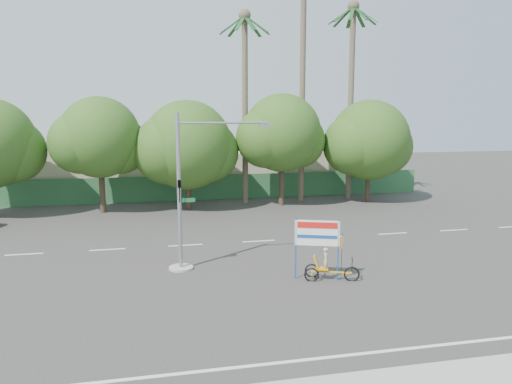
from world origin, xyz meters
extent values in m
plane|color=#33302D|center=(0.00, 0.00, 0.00)|extent=(120.00, 120.00, 0.00)
cube|color=#336B3D|center=(0.00, 21.50, 1.00)|extent=(38.00, 0.08, 2.00)
cube|color=beige|center=(-10.00, 26.00, 2.00)|extent=(12.00, 8.00, 4.00)
cube|color=beige|center=(8.00, 26.00, 1.80)|extent=(14.00, 8.00, 3.60)
sphere|color=#214C16|center=(-12.65, 18.30, 4.40)|extent=(4.32, 4.32, 4.32)
cylinder|color=#473828|center=(-7.00, 18.00, 1.87)|extent=(0.40, 0.40, 3.74)
sphere|color=#214C16|center=(-7.00, 18.00, 5.27)|extent=(5.60, 5.60, 5.60)
sphere|color=#214C16|center=(-5.74, 18.30, 4.68)|extent=(4.03, 4.03, 4.03)
sphere|color=#214C16|center=(-8.26, 17.75, 4.93)|extent=(4.26, 4.26, 4.26)
cylinder|color=#473828|center=(-1.00, 18.00, 1.65)|extent=(0.40, 0.40, 3.30)
sphere|color=#214C16|center=(-1.00, 18.00, 4.65)|extent=(6.40, 6.40, 6.40)
sphere|color=#214C16|center=(0.44, 18.30, 4.12)|extent=(4.61, 4.61, 4.61)
sphere|color=#214C16|center=(-2.44, 17.75, 4.35)|extent=(4.86, 4.86, 4.86)
cylinder|color=#473828|center=(6.00, 18.00, 1.94)|extent=(0.40, 0.40, 3.87)
sphere|color=#214C16|center=(6.00, 18.00, 5.46)|extent=(5.80, 5.80, 5.80)
sphere|color=#214C16|center=(7.30, 18.30, 4.84)|extent=(4.18, 4.18, 4.18)
sphere|color=#214C16|center=(4.70, 17.75, 5.10)|extent=(4.41, 4.41, 4.41)
cylinder|color=#473828|center=(13.00, 18.00, 1.72)|extent=(0.40, 0.40, 3.43)
sphere|color=#214C16|center=(13.00, 18.00, 4.84)|extent=(6.20, 6.20, 6.20)
sphere|color=#214C16|center=(14.39, 18.30, 4.29)|extent=(4.46, 4.46, 4.46)
sphere|color=#214C16|center=(11.61, 17.75, 4.52)|extent=(4.71, 4.71, 4.71)
cylinder|color=#70604C|center=(8.00, 19.50, 8.50)|extent=(0.44, 0.44, 17.00)
cylinder|color=#70604C|center=(12.00, 19.50, 7.50)|extent=(0.44, 0.44, 15.00)
sphere|color=#70604C|center=(12.00, 19.50, 15.00)|extent=(0.90, 0.90, 0.90)
cube|color=#1C4C21|center=(12.94, 19.50, 14.34)|extent=(1.91, 0.28, 1.36)
cube|color=#1C4C21|center=(12.72, 20.11, 14.34)|extent=(1.65, 1.44, 1.36)
cube|color=#1C4C21|center=(12.16, 20.43, 14.34)|extent=(0.61, 1.93, 1.36)
cube|color=#1C4C21|center=(11.53, 20.32, 14.34)|extent=(1.20, 1.80, 1.36)
cube|color=#1C4C21|center=(11.11, 19.82, 14.34)|extent=(1.89, 0.92, 1.36)
cube|color=#1C4C21|center=(11.11, 19.18, 14.34)|extent=(1.89, 0.92, 1.36)
cube|color=#1C4C21|center=(11.53, 18.68, 14.34)|extent=(1.20, 1.80, 1.36)
cube|color=#1C4C21|center=(12.16, 18.57, 14.34)|extent=(0.61, 1.93, 1.36)
cube|color=#1C4C21|center=(12.72, 18.89, 14.34)|extent=(1.65, 1.44, 1.36)
cylinder|color=#70604C|center=(3.50, 19.50, 7.00)|extent=(0.44, 0.44, 14.00)
sphere|color=#70604C|center=(3.50, 19.50, 14.00)|extent=(0.90, 0.90, 0.90)
cube|color=#1C4C21|center=(4.44, 19.50, 13.34)|extent=(1.91, 0.28, 1.36)
cube|color=#1C4C21|center=(4.22, 20.11, 13.34)|extent=(1.65, 1.44, 1.36)
cube|color=#1C4C21|center=(3.66, 20.43, 13.34)|extent=(0.61, 1.93, 1.36)
cube|color=#1C4C21|center=(3.03, 20.32, 13.34)|extent=(1.20, 1.80, 1.36)
cube|color=#1C4C21|center=(2.61, 19.82, 13.34)|extent=(1.89, 0.92, 1.36)
cube|color=#1C4C21|center=(2.61, 19.18, 13.34)|extent=(1.89, 0.92, 1.36)
cube|color=#1C4C21|center=(3.03, 18.68, 13.34)|extent=(1.20, 1.80, 1.36)
cube|color=#1C4C21|center=(3.66, 18.57, 13.34)|extent=(0.61, 1.93, 1.36)
cube|color=#1C4C21|center=(4.22, 18.89, 13.34)|extent=(1.65, 1.44, 1.36)
cylinder|color=gray|center=(-2.50, 4.00, 0.05)|extent=(1.10, 1.10, 0.10)
cylinder|color=gray|center=(-2.50, 4.00, 3.50)|extent=(0.18, 0.18, 7.00)
cylinder|color=gray|center=(-0.50, 4.00, 6.55)|extent=(4.00, 0.10, 0.10)
cube|color=gray|center=(1.40, 4.00, 6.45)|extent=(0.55, 0.20, 0.12)
imported|color=black|center=(-2.50, 3.78, 3.60)|extent=(0.16, 0.20, 1.00)
cube|color=#14662D|center=(-2.15, 4.00, 3.15)|extent=(0.70, 0.04, 0.18)
torus|color=black|center=(4.41, 0.85, 0.30)|extent=(0.65, 0.30, 0.67)
torus|color=black|center=(2.94, 1.69, 0.28)|extent=(0.61, 0.28, 0.62)
torus|color=black|center=(2.75, 1.17, 0.28)|extent=(0.61, 0.28, 0.62)
cube|color=gold|center=(3.63, 1.14, 0.35)|extent=(1.59, 0.64, 0.06)
cube|color=gold|center=(2.84, 1.43, 0.30)|extent=(0.26, 0.57, 0.05)
cube|color=gold|center=(3.26, 1.27, 0.49)|extent=(0.61, 0.56, 0.06)
cube|color=gold|center=(3.01, 1.37, 0.77)|extent=(0.35, 0.47, 0.53)
cylinder|color=black|center=(4.41, 0.85, 0.69)|extent=(0.04, 0.04, 0.54)
cube|color=black|center=(4.41, 0.85, 0.95)|extent=(0.19, 0.43, 0.04)
imported|color=#CCB284|center=(3.40, 1.22, 0.87)|extent=(0.37, 0.45, 1.06)
cylinder|color=#184EB5|center=(2.20, 1.67, 1.33)|extent=(0.07, 0.07, 2.66)
cylinder|color=#184EB5|center=(3.86, 1.05, 1.33)|extent=(0.07, 0.07, 2.66)
cube|color=white|center=(3.03, 1.36, 2.02)|extent=(1.77, 0.70, 1.08)
cube|color=red|center=(3.01, 1.33, 2.36)|extent=(1.57, 0.59, 0.26)
cube|color=#184EB5|center=(3.01, 1.33, 1.87)|extent=(1.57, 0.59, 0.14)
cylinder|color=black|center=(4.00, 1.00, 1.03)|extent=(0.03, 0.03, 2.07)
cube|color=red|center=(3.67, 1.12, 1.67)|extent=(0.82, 0.32, 0.65)
camera|label=1|loc=(-3.79, -17.94, 7.07)|focal=35.00mm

